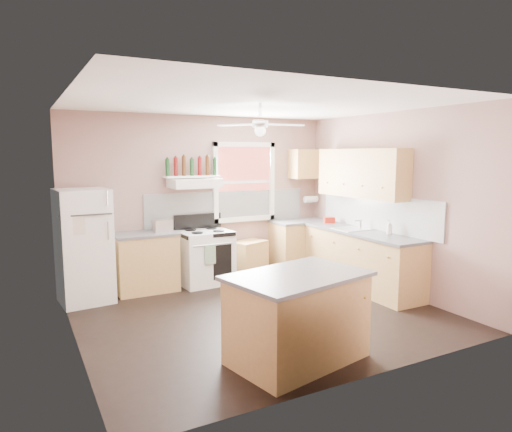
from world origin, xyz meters
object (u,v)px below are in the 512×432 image
toaster (162,225)px  cart (250,259)px  stove (205,257)px  island (297,319)px  refrigerator (84,246)px

toaster → cart: (1.53, 0.05, -0.71)m
toaster → stove: (0.67, -0.06, -0.56)m
toaster → island: 3.17m
refrigerator → stove: size_ratio=1.86×
refrigerator → toaster: size_ratio=5.72×
stove → cart: 0.88m
toaster → cart: bearing=-4.3°
refrigerator → stove: refrigerator is taller
stove → island: 3.03m
toaster → cart: size_ratio=0.49×
stove → cart: stove is taller
cart → island: (-1.06, -3.13, 0.15)m
refrigerator → stove: 1.87m
stove → cart: (0.86, 0.11, -0.15)m
cart → island: bearing=-127.8°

